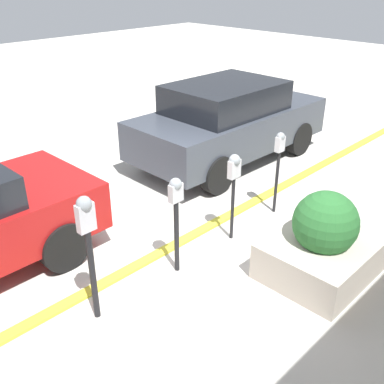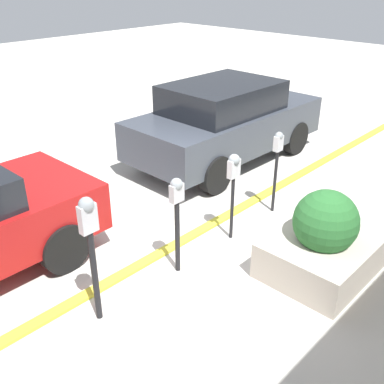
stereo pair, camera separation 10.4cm
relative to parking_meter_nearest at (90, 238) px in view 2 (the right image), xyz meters
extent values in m
plane|color=beige|center=(1.77, 0.33, -1.08)|extent=(40.00, 40.00, 0.00)
cube|color=gold|center=(1.77, 0.41, -1.06)|extent=(19.00, 0.16, 0.04)
cylinder|color=black|center=(0.00, 0.00, -0.50)|extent=(0.07, 0.07, 1.15)
cube|color=silver|center=(0.00, 0.00, 0.23)|extent=(0.19, 0.09, 0.32)
sphere|color=gray|center=(0.00, 0.00, 0.39)|extent=(0.16, 0.16, 0.16)
cylinder|color=black|center=(1.25, -0.02, -0.56)|extent=(0.07, 0.07, 1.03)
cube|color=silver|center=(1.25, -0.02, 0.07)|extent=(0.18, 0.09, 0.23)
sphere|color=gray|center=(1.25, -0.02, 0.19)|extent=(0.15, 0.15, 0.15)
cylinder|color=black|center=(2.36, -0.02, -0.58)|extent=(0.05, 0.05, 0.99)
cube|color=silver|center=(2.36, -0.02, 0.04)|extent=(0.19, 0.09, 0.26)
sphere|color=gray|center=(2.36, -0.02, 0.17)|extent=(0.16, 0.16, 0.16)
cylinder|color=black|center=(3.46, 0.00, -0.55)|extent=(0.05, 0.05, 1.06)
cube|color=silver|center=(3.46, 0.00, 0.10)|extent=(0.15, 0.09, 0.24)
sphere|color=gray|center=(3.46, 0.00, 0.22)|extent=(0.13, 0.13, 0.13)
cube|color=#B2A899|center=(2.50, -1.39, -0.83)|extent=(1.41, 1.18, 0.50)
sphere|color=#28662D|center=(2.50, -1.39, -0.31)|extent=(0.82, 0.82, 0.82)
cylinder|color=black|center=(0.25, 1.06, -0.74)|extent=(0.68, 0.21, 0.68)
cylinder|color=black|center=(0.25, 2.66, -0.74)|extent=(0.68, 0.21, 0.68)
cube|color=#383D47|center=(4.60, 1.95, -0.36)|extent=(4.19, 1.85, 0.73)
cube|color=black|center=(4.44, 1.95, 0.28)|extent=(2.18, 1.61, 0.54)
cylinder|color=black|center=(5.90, 1.12, -0.73)|extent=(0.70, 0.22, 0.70)
cylinder|color=black|center=(5.90, 2.78, -0.73)|extent=(0.70, 0.22, 0.70)
cylinder|color=black|center=(3.31, 1.12, -0.73)|extent=(0.70, 0.22, 0.70)
cylinder|color=black|center=(3.31, 2.78, -0.73)|extent=(0.70, 0.22, 0.70)
camera|label=1|loc=(-2.06, -3.57, 2.54)|focal=42.00mm
camera|label=2|loc=(-2.14, -3.50, 2.54)|focal=42.00mm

